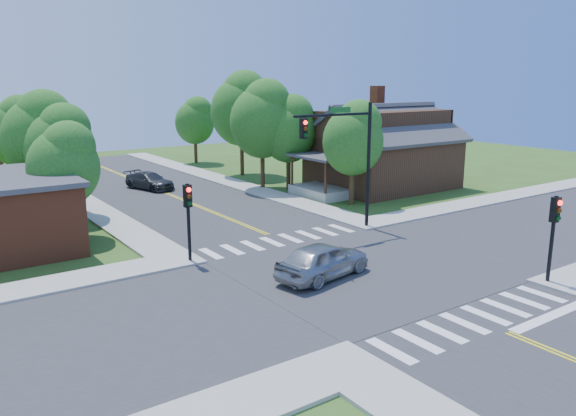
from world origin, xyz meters
TOP-DOWN VIEW (x-y plane):
  - ground at (0.00, 0.00)m, footprint 100.00×100.00m
  - road_ns at (0.00, 0.00)m, footprint 10.00×90.00m
  - road_ew at (0.00, 0.00)m, footprint 90.00×10.00m
  - intersection_patch at (0.00, 0.00)m, footprint 10.20×10.20m
  - sidewalk_ne at (15.82, 15.82)m, footprint 40.00×40.00m
  - crosswalk_north at (0.00, 6.20)m, footprint 8.85×2.00m
  - crosswalk_south at (0.00, -6.20)m, footprint 8.85×2.00m
  - centerline at (0.00, 0.00)m, footprint 0.30×90.00m
  - stop_bar at (2.50, -7.60)m, footprint 4.60×0.45m
  - signal_mast_ne at (3.91, 5.59)m, footprint 5.30×0.42m
  - signal_pole_se at (5.60, -5.62)m, footprint 0.34×0.42m
  - signal_pole_nw at (-5.60, 5.58)m, footprint 0.34×0.42m
  - house_ne at (15.11, 14.23)m, footprint 13.05×8.80m
  - tree_e_a at (9.12, 10.81)m, footprint 4.21×4.00m
  - tree_e_b at (8.75, 17.87)m, footprint 4.33×4.12m
  - tree_e_c at (9.10, 25.66)m, footprint 5.45×5.18m
  - tree_e_d at (8.97, 34.87)m, footprint 4.00×3.80m
  - tree_w_a at (-9.06, 13.20)m, footprint 3.74×3.56m
  - tree_w_b at (-8.79, 19.71)m, footprint 4.64×4.41m
  - tree_w_c at (-8.78, 27.60)m, footprint 4.34×4.13m
  - tree_house at (7.13, 19.10)m, footprint 5.03×4.77m
  - tree_bldg at (-8.08, 17.96)m, footprint 4.18×3.97m
  - car_silver at (-1.78, 0.37)m, footprint 3.61×5.36m
  - car_dgrey at (-0.40, 23.94)m, footprint 4.46×5.58m

SIDE VIEW (x-z plane):
  - ground at x=0.00m, z-range 0.00..0.00m
  - intersection_patch at x=0.00m, z-range -0.03..0.03m
  - stop_bar at x=2.50m, z-range -0.05..0.05m
  - road_ns at x=0.00m, z-range 0.00..0.04m
  - road_ew at x=0.00m, z-range 0.01..0.04m
  - crosswalk_north at x=0.00m, z-range 0.04..0.05m
  - crosswalk_south at x=0.00m, z-range 0.04..0.05m
  - centerline at x=0.00m, z-range 0.04..0.05m
  - sidewalk_ne at x=15.82m, z-range 0.00..0.14m
  - car_dgrey at x=-0.40m, z-range 0.00..1.31m
  - car_silver at x=-1.78m, z-range 0.00..1.59m
  - signal_pole_se at x=5.60m, z-range 0.76..4.56m
  - signal_pole_nw at x=-5.60m, z-range 0.76..4.56m
  - house_ne at x=15.11m, z-range -0.23..6.88m
  - tree_w_a at x=-9.06m, z-range 0.98..7.35m
  - tree_e_d at x=8.97m, z-range 1.05..7.85m
  - tree_bldg at x=-8.08m, z-range 1.10..8.21m
  - tree_e_a at x=9.12m, z-range 1.11..8.26m
  - tree_e_b at x=8.75m, z-range 1.14..8.51m
  - tree_w_c at x=-8.78m, z-range 1.14..8.53m
  - signal_mast_ne at x=3.91m, z-range 1.25..8.45m
  - tree_w_b at x=-8.79m, z-range 1.22..9.12m
  - tree_house at x=7.13m, z-range 1.33..9.87m
  - tree_e_c at x=9.10m, z-range 1.44..10.71m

